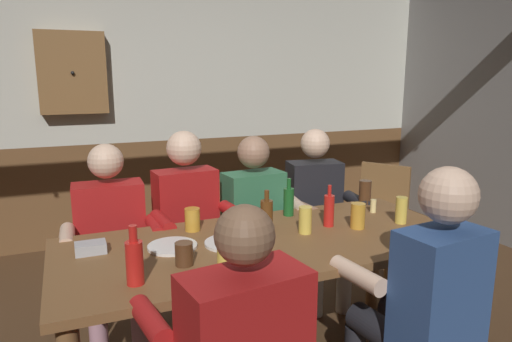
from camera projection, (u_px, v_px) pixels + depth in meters
The scene contains 25 objects.
back_wall_upper at pixel (162, 55), 4.34m from camera, with size 5.69×0.12×1.62m, color beige.
back_wall_wainscot at pixel (167, 187), 4.60m from camera, with size 5.69×0.12×0.96m, color brown.
dining_table at pixel (267, 257), 2.35m from camera, with size 2.08×0.90×0.75m.
person_0 at pixel (111, 235), 2.70m from camera, with size 0.55×0.51×1.19m.
person_1 at pixel (190, 221), 2.87m from camera, with size 0.55×0.53×1.24m.
person_2 at pixel (259, 216), 3.05m from camera, with size 0.56×0.54×1.18m.
person_3 at pixel (317, 208), 3.22m from camera, with size 0.55×0.56×1.21m.
person_5 at pixel (423, 295), 1.90m from camera, with size 0.52×0.55×1.24m.
chair_empty_near_left at pixel (378, 217), 3.64m from camera, with size 0.61×0.61×0.88m.
table_candle at pixel (373, 206), 2.80m from camera, with size 0.04×0.04×0.08m, color #F9E08C.
condiment_caddy at pixel (91, 248), 2.16m from camera, with size 0.14×0.10×0.05m, color #B2B7BC.
plate_0 at pixel (172, 246), 2.23m from camera, with size 0.24×0.24×0.01m, color white.
plate_1 at pixel (229, 243), 2.27m from camera, with size 0.24×0.24×0.01m, color white.
bottle_0 at pixel (289, 201), 2.73m from camera, with size 0.06×0.06×0.23m.
bottle_1 at pixel (329, 210), 2.53m from camera, with size 0.06×0.06×0.23m.
bottle_2 at pixel (135, 261), 1.82m from camera, with size 0.07×0.07×0.25m.
bottle_3 at pixel (267, 214), 2.47m from camera, with size 0.07×0.07×0.22m.
pint_glass_0 at pixel (184, 254), 2.02m from camera, with size 0.08×0.08×0.10m, color #4C2D19.
pint_glass_1 at pixel (358, 216), 2.50m from camera, with size 0.08×0.08×0.14m, color gold.
pint_glass_2 at pixel (226, 254), 1.96m from camera, with size 0.08×0.08×0.14m, color #E5C64C.
pint_glass_3 at pixel (365, 192), 2.98m from camera, with size 0.08×0.08×0.15m, color #4C2D19.
pint_glass_4 at pixel (305, 220), 2.42m from camera, with size 0.07×0.07×0.14m, color #E5C64C.
pint_glass_5 at pixel (192, 219), 2.47m from camera, with size 0.08×0.08×0.12m, color gold.
pint_glass_6 at pixel (401, 210), 2.59m from camera, with size 0.06×0.06×0.15m, color #E5C64C.
wall_dart_cabinet at pixel (72, 73), 3.95m from camera, with size 0.56×0.15×0.70m.
Camera 1 is at (-0.91, -2.11, 1.57)m, focal length 32.21 mm.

